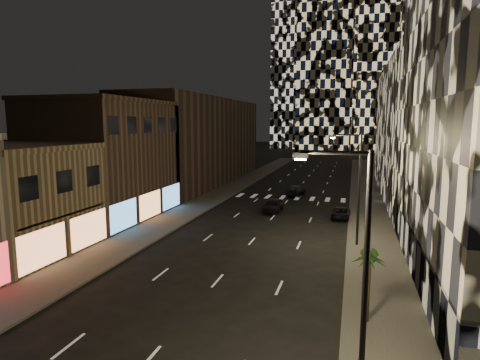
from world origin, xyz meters
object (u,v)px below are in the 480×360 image
Objects in this scene: streetlight_near at (358,266)px; car_dark_midlane at (273,205)px; streetlight_far at (356,181)px; palm_tree at (369,262)px; car_dark_rightlane at (341,213)px; car_dark_oncoming at (296,190)px.

car_dark_midlane is at bearing 106.07° from streetlight_near.
streetlight_near is at bearing -90.00° from streetlight_far.
palm_tree reaches higher than car_dark_midlane.
streetlight_far is at bearing -79.74° from car_dark_rightlane.
streetlight_far is 2.02× the size of car_dark_midlane.
car_dark_rightlane is at bearing 92.63° from streetlight_near.
streetlight_near is at bearing -85.21° from car_dark_rightlane.
car_dark_oncoming is 36.26m from palm_tree.
streetlight_far is 2.27× the size of car_dark_rightlane.
car_dark_midlane is at bearing 111.64° from palm_tree.
streetlight_near reaches higher than car_dark_rightlane.
streetlight_near and streetlight_far have the same top height.
car_dark_midlane is at bearing 173.02° from car_dark_rightlane.
streetlight_far reaches higher than car_dark_midlane.
car_dark_rightlane is at bearing 123.41° from car_dark_oncoming.
car_dark_rightlane is at bearing 95.03° from palm_tree.
car_dark_rightlane is (7.50, -1.21, -0.21)m from car_dark_midlane.
car_dark_oncoming is at bearing 86.81° from car_dark_midlane.
palm_tree is at bearing -82.81° from car_dark_rightlane.
streetlight_near is at bearing -72.01° from car_dark_midlane.
streetlight_far is at bearing -48.56° from car_dark_midlane.
streetlight_far is at bearing 92.79° from palm_tree.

